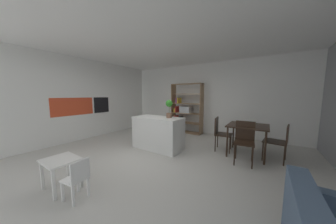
% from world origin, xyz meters
% --- Properties ---
extents(ground_plane, '(9.98, 9.98, 0.00)m').
position_xyz_m(ground_plane, '(0.00, 0.00, 0.00)').
color(ground_plane, beige).
extents(ceiling_slab, '(7.25, 6.10, 0.06)m').
position_xyz_m(ceiling_slab, '(0.00, 0.00, 2.78)').
color(ceiling_slab, white).
rests_on(ceiling_slab, ground_plane).
extents(back_partition, '(7.25, 0.06, 2.75)m').
position_xyz_m(back_partition, '(0.00, 3.02, 1.38)').
color(back_partition, white).
rests_on(back_partition, ground_plane).
extents(tall_cabinet_run_left, '(0.64, 5.50, 2.75)m').
position_xyz_m(tall_cabinet_run_left, '(-3.24, 0.00, 1.38)').
color(tall_cabinet_run_left, white).
rests_on(tall_cabinet_run_left, ground_plane).
extents(cabinet_niche_splashback, '(0.01, 1.27, 0.57)m').
position_xyz_m(cabinet_niche_splashback, '(-2.92, -0.46, 1.15)').
color(cabinet_niche_splashback, '#CC4223').
rests_on(cabinet_niche_splashback, ground_plane).
extents(built_in_oven, '(0.06, 0.56, 0.56)m').
position_xyz_m(built_in_oven, '(-2.90, 0.53, 1.16)').
color(built_in_oven, black).
rests_on(built_in_oven, ground_plane).
extents(kitchen_island, '(1.40, 0.66, 0.90)m').
position_xyz_m(kitchen_island, '(-0.23, 0.52, 0.45)').
color(kitchen_island, white).
rests_on(kitchen_island, ground_plane).
extents(potted_plant_on_island, '(0.19, 0.19, 0.49)m').
position_xyz_m(potted_plant_on_island, '(0.09, 0.61, 1.19)').
color(potted_plant_on_island, brown).
rests_on(potted_plant_on_island, kitchen_island).
extents(open_bookshelf, '(1.28, 0.38, 1.97)m').
position_xyz_m(open_bookshelf, '(-0.49, 2.67, 0.91)').
color(open_bookshelf, '#997551').
rests_on(open_bookshelf, ground_plane).
extents(child_table, '(0.53, 0.46, 0.50)m').
position_xyz_m(child_table, '(-0.39, -1.83, 0.40)').
color(child_table, white).
rests_on(child_table, ground_plane).
extents(child_chair_right, '(0.32, 0.32, 0.61)m').
position_xyz_m(child_chair_right, '(0.11, -1.82, 0.34)').
color(child_chair_right, white).
rests_on(child_chair_right, ground_plane).
extents(dining_table, '(0.91, 0.90, 0.78)m').
position_xyz_m(dining_table, '(1.94, 1.38, 0.69)').
color(dining_table, black).
rests_on(dining_table, ground_plane).
extents(dining_chair_window_side, '(0.51, 0.51, 0.86)m').
position_xyz_m(dining_chair_window_side, '(2.61, 1.37, 0.52)').
color(dining_chair_window_side, black).
rests_on(dining_chair_window_side, ground_plane).
extents(dining_chair_near, '(0.44, 0.49, 0.92)m').
position_xyz_m(dining_chair_near, '(1.93, 0.91, 0.55)').
color(dining_chair_near, black).
rests_on(dining_chair_near, ground_plane).
extents(dining_chair_island_side, '(0.47, 0.48, 0.91)m').
position_xyz_m(dining_chair_island_side, '(1.27, 1.37, 0.54)').
color(dining_chair_island_side, black).
rests_on(dining_chair_island_side, ground_plane).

